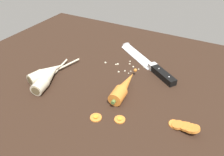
# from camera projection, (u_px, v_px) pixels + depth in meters

# --- Properties ---
(ground_plane) EXTENTS (1.20, 0.90, 0.04)m
(ground_plane) POSITION_uv_depth(u_px,v_px,m) (115.00, 83.00, 0.76)
(ground_plane) COLOR #332116
(chefs_knife) EXTENTS (0.30, 0.23, 0.04)m
(chefs_knife) POSITION_uv_depth(u_px,v_px,m) (144.00, 60.00, 0.84)
(chefs_knife) COLOR silver
(chefs_knife) RESTS_ON ground_plane
(whole_carrot) EXTENTS (0.05, 0.19, 0.04)m
(whole_carrot) POSITION_uv_depth(u_px,v_px,m) (124.00, 87.00, 0.68)
(whole_carrot) COLOR orange
(whole_carrot) RESTS_ON ground_plane
(parsnip_front) EXTENTS (0.07, 0.21, 0.04)m
(parsnip_front) POSITION_uv_depth(u_px,v_px,m) (47.00, 79.00, 0.71)
(parsnip_front) COLOR beige
(parsnip_front) RESTS_ON ground_plane
(parsnip_mid_left) EXTENTS (0.07, 0.21, 0.04)m
(parsnip_mid_left) POSITION_uv_depth(u_px,v_px,m) (47.00, 72.00, 0.75)
(parsnip_mid_left) COLOR beige
(parsnip_mid_left) RESTS_ON ground_plane
(carrot_slice_stack) EXTENTS (0.08, 0.04, 0.03)m
(carrot_slice_stack) POSITION_uv_depth(u_px,v_px,m) (184.00, 126.00, 0.56)
(carrot_slice_stack) COLOR orange
(carrot_slice_stack) RESTS_ON ground_plane
(carrot_slice_stray_near) EXTENTS (0.03, 0.03, 0.01)m
(carrot_slice_stray_near) POSITION_uv_depth(u_px,v_px,m) (120.00, 119.00, 0.59)
(carrot_slice_stray_near) COLOR orange
(carrot_slice_stray_near) RESTS_ON ground_plane
(carrot_slice_stray_mid) EXTENTS (0.03, 0.03, 0.01)m
(carrot_slice_stray_mid) POSITION_uv_depth(u_px,v_px,m) (96.00, 117.00, 0.59)
(carrot_slice_stray_mid) COLOR orange
(carrot_slice_stray_mid) RESTS_ON ground_plane
(mince_crumbs) EXTENTS (0.18, 0.10, 0.01)m
(mince_crumbs) POSITION_uv_depth(u_px,v_px,m) (127.00, 66.00, 0.81)
(mince_crumbs) COLOR beige
(mince_crumbs) RESTS_ON ground_plane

